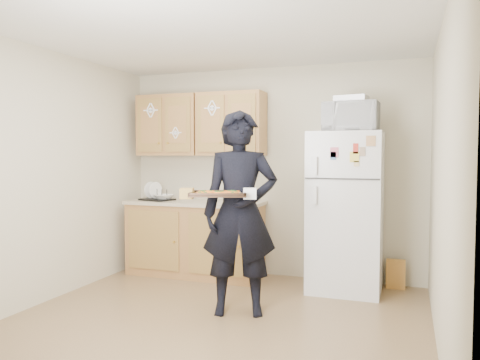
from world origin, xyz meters
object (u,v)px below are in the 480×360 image
(person, at_px, (240,213))
(baking_tray, at_px, (218,195))
(microwave, at_px, (351,117))
(refrigerator, at_px, (346,212))
(dish_rack, at_px, (157,194))

(person, height_order, baking_tray, person)
(person, xyz_separation_m, microwave, (0.86, 1.03, 0.92))
(refrigerator, bearing_deg, microwave, -46.38)
(refrigerator, height_order, baking_tray, refrigerator)
(refrigerator, relative_size, baking_tray, 3.53)
(person, distance_m, baking_tray, 0.35)
(refrigerator, bearing_deg, baking_tray, -123.82)
(baking_tray, relative_size, microwave, 0.87)
(microwave, height_order, dish_rack, microwave)
(dish_rack, bearing_deg, baking_tray, -44.33)
(microwave, relative_size, dish_rack, 1.48)
(refrigerator, height_order, dish_rack, refrigerator)
(refrigerator, relative_size, dish_rack, 4.51)
(baking_tray, relative_size, dish_rack, 1.28)
(refrigerator, distance_m, dish_rack, 2.28)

